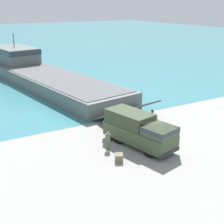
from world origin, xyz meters
The scene contains 7 objects.
ground_plane centered at (0.00, 0.00, 0.00)m, with size 240.00×240.00×0.00m, color gray.
landing_craft centered at (-1.45, 28.11, 1.67)m, with size 13.09×39.05×7.14m.
military_truck centered at (-0.88, 0.03, 1.53)m, with size 4.02×7.44×2.95m.
soldier_on_ramp centered at (-3.75, 0.56, 0.99)m, with size 0.48×0.48×1.71m.
moored_boat_b centered at (1.81, 58.07, 0.47)m, with size 7.37×3.62×1.41m.
mooring_bollard centered at (4.71, 5.40, 0.47)m, with size 0.30×0.30×0.86m.
cargo_crate centered at (-4.00, -1.74, 0.32)m, with size 0.64×0.76×0.64m, color #6B664C.
Camera 1 is at (-15.81, -21.20, 12.23)m, focal length 50.00 mm.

